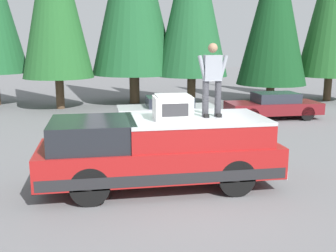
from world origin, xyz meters
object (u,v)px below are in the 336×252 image
(compressor_unit, at_px, (173,107))
(parked_car_maroon, at_px, (274,106))
(person_on_truck_bed, at_px, (212,78))
(pickup_truck, at_px, (159,151))
(parked_car_silver, at_px, (168,110))

(compressor_unit, distance_m, parked_car_maroon, 10.06)
(person_on_truck_bed, bearing_deg, parked_car_maroon, -33.40)
(pickup_truck, distance_m, parked_car_maroon, 10.01)
(pickup_truck, bearing_deg, parked_car_maroon, -39.39)
(pickup_truck, height_order, person_on_truck_bed, person_on_truck_bed)
(compressor_unit, xyz_separation_m, parked_car_silver, (7.49, -1.19, -1.35))
(compressor_unit, bearing_deg, pickup_truck, 56.69)
(pickup_truck, distance_m, compressor_unit, 1.11)
(compressor_unit, height_order, person_on_truck_bed, person_on_truck_bed)
(parked_car_silver, bearing_deg, person_on_truck_bed, 178.18)
(parked_car_silver, bearing_deg, parked_car_maroon, -85.03)
(parked_car_maroon, xyz_separation_m, parked_car_silver, (-0.42, 4.88, 0.00))
(parked_car_maroon, bearing_deg, pickup_truck, 140.61)
(person_on_truck_bed, xyz_separation_m, parked_car_maroon, (7.75, -5.11, -1.97))
(parked_car_maroon, bearing_deg, parked_car_silver, 94.97)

